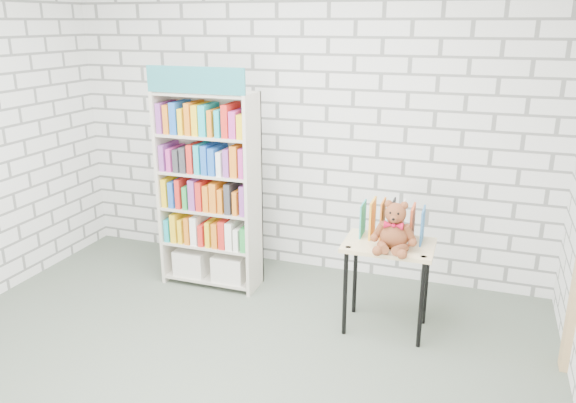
% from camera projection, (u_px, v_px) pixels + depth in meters
% --- Properties ---
extents(ground, '(4.50, 4.50, 0.00)m').
position_uv_depth(ground, '(206.00, 382.00, 3.67)').
color(ground, '#4E584A').
rests_on(ground, ground).
extents(room_shell, '(4.52, 4.02, 2.81)m').
position_uv_depth(room_shell, '(191.00, 109.00, 3.12)').
color(room_shell, silver).
rests_on(room_shell, ground).
extents(bookshelf, '(0.85, 0.33, 1.92)m').
position_uv_depth(bookshelf, '(209.00, 189.00, 4.82)').
color(bookshelf, beige).
rests_on(bookshelf, ground).
extents(display_table, '(0.66, 0.46, 0.70)m').
position_uv_depth(display_table, '(388.00, 256.00, 4.13)').
color(display_table, '#D6B880').
rests_on(display_table, ground).
extents(table_books, '(0.46, 0.21, 0.27)m').
position_uv_depth(table_books, '(392.00, 221.00, 4.15)').
color(table_books, teal).
rests_on(table_books, display_table).
extents(teddy_bear, '(0.33, 0.30, 0.36)m').
position_uv_depth(teddy_bear, '(394.00, 231.00, 3.95)').
color(teddy_bear, brown).
rests_on(teddy_bear, display_table).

